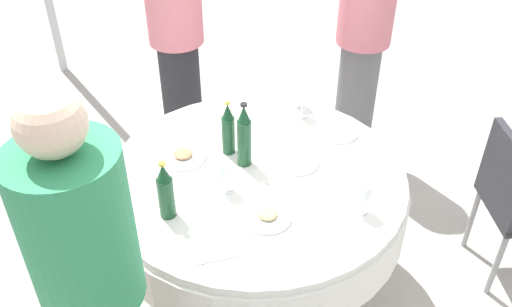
# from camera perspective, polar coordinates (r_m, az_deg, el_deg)

# --- Properties ---
(ground_plane) EXTENTS (10.00, 10.00, 0.00)m
(ground_plane) POSITION_cam_1_polar(r_m,az_deg,el_deg) (3.13, 0.00, -12.58)
(ground_plane) COLOR #B7B2A8
(dining_table) EXTENTS (1.43, 1.43, 0.74)m
(dining_table) POSITION_cam_1_polar(r_m,az_deg,el_deg) (2.71, 0.00, -4.38)
(dining_table) COLOR white
(dining_table) RESTS_ON ground_plane
(bottle_dark_green_near) EXTENTS (0.07, 0.07, 0.28)m
(bottle_dark_green_near) POSITION_cam_1_polar(r_m,az_deg,el_deg) (2.34, -9.22, -3.83)
(bottle_dark_green_near) COLOR #194728
(bottle_dark_green_near) RESTS_ON dining_table
(bottle_dark_green_mid) EXTENTS (0.07, 0.07, 0.33)m
(bottle_dark_green_mid) POSITION_cam_1_polar(r_m,az_deg,el_deg) (2.58, -1.21, 1.76)
(bottle_dark_green_mid) COLOR #194728
(bottle_dark_green_mid) RESTS_ON dining_table
(bottle_dark_green_outer) EXTENTS (0.07, 0.07, 0.29)m
(bottle_dark_green_outer) POSITION_cam_1_polar(r_m,az_deg,el_deg) (2.67, -2.85, 2.49)
(bottle_dark_green_outer) COLOR #194728
(bottle_dark_green_outer) RESTS_ON dining_table
(wine_glass_south) EXTENTS (0.07, 0.07, 0.15)m
(wine_glass_south) POSITION_cam_1_polar(r_m,az_deg,el_deg) (2.96, 4.80, 5.62)
(wine_glass_south) COLOR white
(wine_glass_south) RESTS_ON dining_table
(wine_glass_left) EXTENTS (0.07, 0.07, 0.13)m
(wine_glass_left) POSITION_cam_1_polar(r_m,az_deg,el_deg) (3.05, 4.40, 6.34)
(wine_glass_left) COLOR white
(wine_glass_left) RESTS_ON dining_table
(wine_glass_west) EXTENTS (0.07, 0.07, 0.15)m
(wine_glass_west) POSITION_cam_1_polar(r_m,az_deg,el_deg) (2.38, 11.03, -3.87)
(wine_glass_west) COLOR white
(wine_glass_west) RESTS_ON dining_table
(wine_glass_north) EXTENTS (0.07, 0.07, 0.14)m
(wine_glass_north) POSITION_cam_1_polar(r_m,az_deg,el_deg) (2.45, -3.03, -1.99)
(wine_glass_north) COLOR white
(wine_glass_north) RESTS_ON dining_table
(plate_inner) EXTENTS (0.21, 0.21, 0.02)m
(plate_inner) POSITION_cam_1_polar(r_m,az_deg,el_deg) (2.90, 8.32, 2.25)
(plate_inner) COLOR white
(plate_inner) RESTS_ON dining_table
(plate_rear) EXTENTS (0.22, 0.22, 0.04)m
(plate_rear) POSITION_cam_1_polar(r_m,az_deg,el_deg) (2.72, -7.45, -0.25)
(plate_rear) COLOR white
(plate_rear) RESTS_ON dining_table
(plate_front) EXTENTS (0.21, 0.21, 0.04)m
(plate_front) POSITION_cam_1_polar(r_m,az_deg,el_deg) (2.37, 1.16, -6.38)
(plate_front) COLOR white
(plate_front) RESTS_ON dining_table
(plate_right) EXTENTS (0.21, 0.21, 0.02)m
(plate_right) POSITION_cam_1_polar(r_m,az_deg,el_deg) (2.67, 4.26, -0.86)
(plate_right) COLOR white
(plate_right) RESTS_ON dining_table
(fork_mid) EXTENTS (0.18, 0.05, 0.00)m
(fork_mid) POSITION_cam_1_polar(r_m,az_deg,el_deg) (2.89, -2.65, 2.30)
(fork_mid) COLOR silver
(fork_mid) RESTS_ON dining_table
(knife_outer) EXTENTS (0.03, 0.18, 0.00)m
(knife_outer) POSITION_cam_1_polar(r_m,az_deg,el_deg) (2.22, -3.93, -10.75)
(knife_outer) COLOR silver
(knife_outer) RESTS_ON dining_table
(spoon_south) EXTENTS (0.16, 0.11, 0.00)m
(spoon_south) POSITION_cam_1_polar(r_m,az_deg,el_deg) (2.68, 10.54, -1.55)
(spoon_south) COLOR silver
(spoon_south) RESTS_ON dining_table
(person_near) EXTENTS (0.34, 0.34, 1.61)m
(person_near) POSITION_cam_1_polar(r_m,az_deg,el_deg) (3.58, -8.07, 11.16)
(person_near) COLOR #26262B
(person_near) RESTS_ON ground_plane
(person_mid) EXTENTS (0.34, 0.34, 1.67)m
(person_mid) POSITION_cam_1_polar(r_m,az_deg,el_deg) (2.00, -16.01, -13.80)
(person_mid) COLOR #4C3F33
(person_mid) RESTS_ON ground_plane
(person_outer) EXTENTS (0.34, 0.34, 1.62)m
(person_outer) POSITION_cam_1_polar(r_m,az_deg,el_deg) (3.62, 10.85, 11.17)
(person_outer) COLOR slate
(person_outer) RESTS_ON ground_plane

